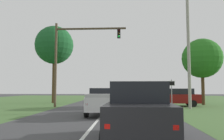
# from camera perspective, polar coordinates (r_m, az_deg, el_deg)

# --- Properties ---
(ground_plane) EXTENTS (120.00, 120.00, 0.00)m
(ground_plane) POSITION_cam_1_polar(r_m,az_deg,el_deg) (14.39, -3.23, -11.96)
(ground_plane) COLOR #424244
(red_suv_near) EXTENTS (2.36, 5.02, 2.05)m
(red_suv_near) POSITION_cam_1_polar(r_m,az_deg,el_deg) (8.13, 6.63, -10.04)
(red_suv_near) COLOR black
(red_suv_near) RESTS_ON ground_plane
(pickup_truck_lead) EXTENTS (2.25, 5.22, 1.86)m
(pickup_truck_lead) POSITION_cam_1_polar(r_m,az_deg,el_deg) (16.22, -1.97, -7.68)
(pickup_truck_lead) COLOR silver
(pickup_truck_lead) RESTS_ON ground_plane
(traffic_light) EXTENTS (7.18, 0.40, 8.45)m
(traffic_light) POSITION_cam_1_polar(r_m,az_deg,el_deg) (23.37, -9.71, 4.49)
(traffic_light) COLOR brown
(traffic_light) RESTS_ON ground_plane
(keep_moving_sign) EXTENTS (0.60, 0.09, 2.66)m
(keep_moving_sign) POSITION_cam_1_polar(r_m,az_deg,el_deg) (21.79, 14.62, -4.85)
(keep_moving_sign) COLOR gray
(keep_moving_sign) RESTS_ON ground_plane
(oak_tree_right) EXTENTS (4.48, 4.48, 7.51)m
(oak_tree_right) POSITION_cam_1_polar(r_m,az_deg,el_deg) (28.04, 21.51, 2.70)
(oak_tree_right) COLOR #4C351E
(oak_tree_right) RESTS_ON ground_plane
(crossing_suv_far) EXTENTS (4.46, 2.27, 1.83)m
(crossing_suv_far) POSITION_cam_1_polar(r_m,az_deg,el_deg) (24.93, 16.08, -6.47)
(crossing_suv_far) COLOR maroon
(crossing_suv_far) RESTS_ON ground_plane
(utility_pole_right) EXTENTS (0.28, 0.28, 10.44)m
(utility_pole_right) POSITION_cam_1_polar(r_m,az_deg,el_deg) (22.27, 18.55, 4.36)
(utility_pole_right) COLOR #9E998E
(utility_pole_right) RESTS_ON ground_plane
(extra_tree_1) EXTENTS (4.92, 4.92, 9.92)m
(extra_tree_1) POSITION_cam_1_polar(r_m,az_deg,el_deg) (30.78, -14.18, 6.00)
(extra_tree_1) COLOR #4C351E
(extra_tree_1) RESTS_ON ground_plane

